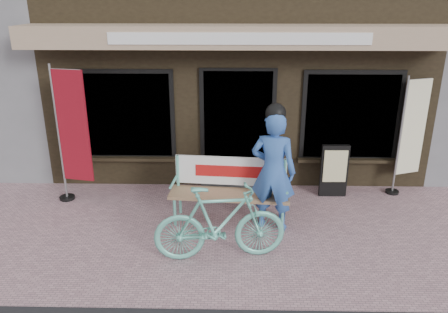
{
  "coord_description": "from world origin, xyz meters",
  "views": [
    {
      "loc": [
        -0.08,
        -5.55,
        3.35
      ],
      "look_at": [
        -0.22,
        0.7,
        1.05
      ],
      "focal_mm": 35.0,
      "sensor_mm": 36.0,
      "label": 1
    }
  ],
  "objects_px": {
    "person": "(273,169)",
    "nobori_red": "(71,134)",
    "bench": "(230,185)",
    "bicycle": "(220,223)",
    "nobori_cream": "(410,134)",
    "menu_stand": "(334,170)"
  },
  "relations": [
    {
      "from": "person",
      "to": "bicycle",
      "type": "height_order",
      "value": "person"
    },
    {
      "from": "nobori_red",
      "to": "menu_stand",
      "type": "bearing_deg",
      "value": 15.53
    },
    {
      "from": "bicycle",
      "to": "nobori_red",
      "type": "relative_size",
      "value": 0.75
    },
    {
      "from": "bench",
      "to": "nobori_cream",
      "type": "bearing_deg",
      "value": 24.32
    },
    {
      "from": "person",
      "to": "nobori_red",
      "type": "xyz_separation_m",
      "value": [
        -3.27,
        0.85,
        0.26
      ]
    },
    {
      "from": "person",
      "to": "bench",
      "type": "bearing_deg",
      "value": 175.07
    },
    {
      "from": "bicycle",
      "to": "nobori_cream",
      "type": "distance_m",
      "value": 3.98
    },
    {
      "from": "person",
      "to": "bicycle",
      "type": "bearing_deg",
      "value": -115.09
    },
    {
      "from": "bench",
      "to": "bicycle",
      "type": "xyz_separation_m",
      "value": [
        -0.12,
        -1.12,
        -0.06
      ]
    },
    {
      "from": "nobori_cream",
      "to": "menu_stand",
      "type": "bearing_deg",
      "value": 169.12
    },
    {
      "from": "bench",
      "to": "nobori_red",
      "type": "height_order",
      "value": "nobori_red"
    },
    {
      "from": "person",
      "to": "bicycle",
      "type": "xyz_separation_m",
      "value": [
        -0.76,
        -0.87,
        -0.43
      ]
    },
    {
      "from": "bicycle",
      "to": "menu_stand",
      "type": "distance_m",
      "value": 2.79
    },
    {
      "from": "bench",
      "to": "bicycle",
      "type": "relative_size",
      "value": 1.07
    },
    {
      "from": "bench",
      "to": "bicycle",
      "type": "height_order",
      "value": "bicycle"
    },
    {
      "from": "nobori_cream",
      "to": "bench",
      "type": "bearing_deg",
      "value": 179.45
    },
    {
      "from": "nobori_cream",
      "to": "menu_stand",
      "type": "height_order",
      "value": "nobori_cream"
    },
    {
      "from": "person",
      "to": "menu_stand",
      "type": "distance_m",
      "value": 1.71
    },
    {
      "from": "nobori_red",
      "to": "nobori_cream",
      "type": "bearing_deg",
      "value": 16.74
    },
    {
      "from": "bench",
      "to": "menu_stand",
      "type": "distance_m",
      "value": 2.03
    },
    {
      "from": "person",
      "to": "nobori_red",
      "type": "bearing_deg",
      "value": -178.41
    },
    {
      "from": "bench",
      "to": "menu_stand",
      "type": "relative_size",
      "value": 1.98
    }
  ]
}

